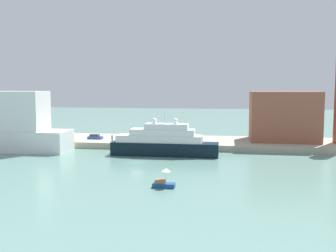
{
  "coord_description": "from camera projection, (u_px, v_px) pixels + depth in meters",
  "views": [
    {
      "loc": [
        19.05,
        -79.23,
        16.05
      ],
      "look_at": [
        5.81,
        6.0,
        7.23
      ],
      "focal_mm": 41.83,
      "sensor_mm": 36.0,
      "label": 1
    }
  ],
  "objects": [
    {
      "name": "work_barge",
      "position": [
        58.0,
        149.0,
        98.13
      ],
      "size": [
        4.15,
        1.79,
        0.77
      ],
      "primitive_type": "cube",
      "color": "olive",
      "rests_on": "ground"
    },
    {
      "name": "harbor_building",
      "position": [
        284.0,
        116.0,
        103.87
      ],
      "size": [
        17.5,
        13.1,
        13.07
      ],
      "primitive_type": "cube",
      "color": "#93513D",
      "rests_on": "quay_dock"
    },
    {
      "name": "small_motorboat",
      "position": [
        164.0,
        182.0,
        62.03
      ],
      "size": [
        3.53,
        1.57,
        3.12
      ],
      "color": "navy",
      "rests_on": "ground"
    },
    {
      "name": "mooring_bollard",
      "position": [
        170.0,
        143.0,
        98.09
      ],
      "size": [
        0.4,
        0.4,
        0.66
      ],
      "primitive_type": "cylinder",
      "color": "black",
      "rests_on": "quay_dock"
    },
    {
      "name": "large_yacht",
      "position": [
        163.0,
        143.0,
        90.59
      ],
      "size": [
        24.76,
        4.83,
        10.48
      ],
      "color": "black",
      "rests_on": "ground"
    },
    {
      "name": "quay_dock",
      "position": [
        158.0,
        142.0,
        107.51
      ],
      "size": [
        110.0,
        19.2,
        1.57
      ],
      "primitive_type": "cube",
      "color": "#ADA38E",
      "rests_on": "ground"
    },
    {
      "name": "parked_car",
      "position": [
        95.0,
        137.0,
        107.37
      ],
      "size": [
        4.03,
        1.82,
        1.31
      ],
      "color": "#1E4C99",
      "rests_on": "quay_dock"
    },
    {
      "name": "ground",
      "position": [
        136.0,
        162.0,
        82.43
      ],
      "size": [
        400.0,
        400.0,
        0.0
      ],
      "primitive_type": "plane",
      "color": "slate"
    },
    {
      "name": "person_figure",
      "position": [
        112.0,
        138.0,
        102.9
      ],
      "size": [
        0.36,
        0.36,
        1.79
      ],
      "color": "#334C8C",
      "rests_on": "quay_dock"
    }
  ]
}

